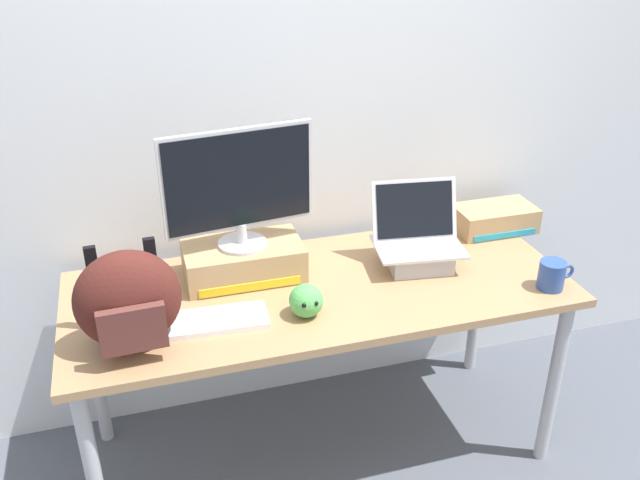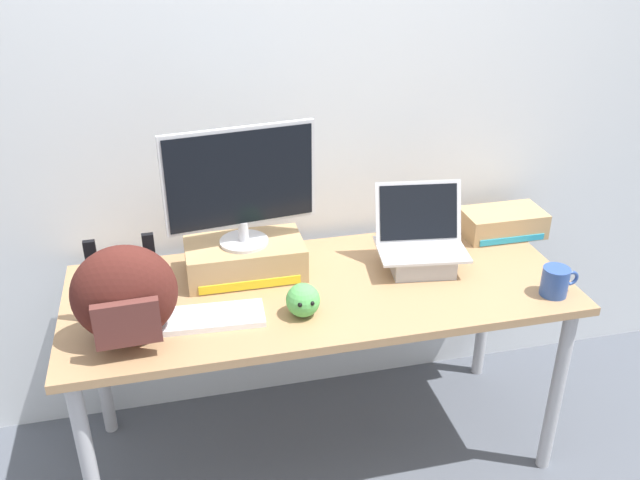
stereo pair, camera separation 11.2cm
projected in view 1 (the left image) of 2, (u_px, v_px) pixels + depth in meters
ground_plane at (320, 446)px, 2.72m from camera, size 20.00×20.00×0.00m
back_wall at (285, 96)px, 2.51m from camera, size 7.00×0.10×2.60m
desk at (320, 304)px, 2.41m from camera, size 1.75×0.71×0.74m
toner_box_yellow at (243, 260)px, 2.42m from camera, size 0.42×0.24×0.12m
desktop_monitor at (239, 186)px, 2.28m from camera, size 0.52×0.17×0.42m
open_laptop at (417, 249)px, 2.49m from camera, size 0.34×0.27×0.30m
external_keyboard at (198, 322)px, 2.16m from camera, size 0.45×0.17×0.02m
messenger_backpack at (128, 300)px, 2.00m from camera, size 0.32×0.26×0.31m
coffee_mug at (552, 275)px, 2.35m from camera, size 0.13×0.09×0.10m
cell_phone at (139, 299)px, 2.29m from camera, size 0.14×0.16×0.01m
plush_toy at (306, 301)px, 2.19m from camera, size 0.11×0.11×0.11m
toner_box_cyan at (494, 218)px, 2.75m from camera, size 0.32×0.18×0.10m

